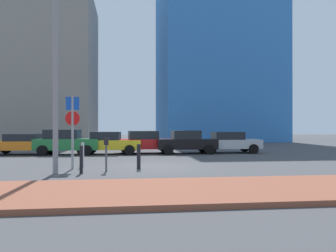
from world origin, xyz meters
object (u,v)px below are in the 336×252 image
parked_car_orange (24,144)px  parked_car_yellow (107,143)px  traffic_bollard_edge (81,160)px  parking_sign_post (73,123)px  traffic_bollard_mid (83,155)px  street_lamp (56,53)px  parked_car_green (67,142)px  traffic_bollard_near (83,155)px  parked_car_silver (228,142)px  parked_car_black (186,142)px  parked_car_red (145,142)px  traffic_bollard_far (139,157)px  parking_meter (106,150)px

parked_car_orange → parked_car_yellow: (5.28, -0.25, 0.04)m
traffic_bollard_edge → parking_sign_post: bearing=110.8°
parked_car_yellow → parking_sign_post: (-1.01, -7.67, 1.19)m
traffic_bollard_mid → street_lamp: bearing=-108.9°
parked_car_green → traffic_bollard_near: size_ratio=4.49×
parked_car_yellow → traffic_bollard_mid: bearing=-95.7°
traffic_bollard_edge → parked_car_yellow: bearing=87.1°
parked_car_silver → traffic_bollard_mid: 11.26m
parked_car_orange → street_lamp: (3.85, -9.30, 3.85)m
parked_car_silver → street_lamp: bearing=-136.3°
parked_car_orange → parked_car_black: (10.45, -0.41, 0.08)m
parked_car_black → traffic_bollard_mid: (-5.86, -6.76, -0.24)m
parked_car_silver → parking_sign_post: size_ratio=1.38×
parked_car_green → traffic_bollard_edge: 9.34m
parked_car_green → parked_car_black: (7.74, -0.15, -0.04)m
street_lamp → parking_sign_post: bearing=73.5°
parked_car_black → street_lamp: size_ratio=0.50×
parked_car_black → parking_sign_post: bearing=-129.5°
parked_car_red → parked_car_green: bearing=-174.9°
parked_car_silver → parked_car_orange: bearing=179.2°
parked_car_yellow → traffic_bollard_near: (-0.79, -6.15, -0.28)m
parking_sign_post → traffic_bollard_far: parking_sign_post is taller
traffic_bollard_far → parked_car_red: bearing=84.9°
parked_car_orange → parking_sign_post: 9.07m
parked_car_red → traffic_bollard_edge: parked_car_red is taller
parked_car_green → parked_car_silver: parked_car_green is taller
parked_car_red → parked_car_silver: 5.66m
parked_car_black → traffic_bollard_mid: size_ratio=3.66×
traffic_bollard_edge → parked_car_black: bearing=57.8°
street_lamp → traffic_bollard_near: bearing=77.6°
parked_car_orange → traffic_bollard_near: bearing=-55.0°
parked_car_yellow → traffic_bollard_far: (1.74, -8.06, -0.22)m
parked_car_silver → traffic_bollard_far: bearing=-128.2°
parked_car_yellow → street_lamp: size_ratio=0.56×
parking_meter → traffic_bollard_mid: (-1.13, 1.71, -0.33)m
parking_sign_post → traffic_bollard_mid: parking_sign_post is taller
parked_car_black → parking_meter: parked_car_black is taller
street_lamp → traffic_bollard_edge: (0.96, -0.05, -4.02)m
street_lamp → parked_car_silver: bearing=43.7°
parked_car_black → parked_car_silver: (2.97, 0.23, -0.04)m
traffic_bollard_mid → traffic_bollard_far: size_ratio=1.03×
parked_car_orange → traffic_bollard_near: 7.82m
parking_sign_post → traffic_bollard_near: bearing=81.6°
traffic_bollard_far → parking_sign_post: bearing=171.8°
traffic_bollard_near → traffic_bollard_mid: traffic_bollard_mid is taller
parking_meter → traffic_bollard_far: size_ratio=1.27×
parking_meter → street_lamp: street_lamp is taller
parked_car_orange → traffic_bollard_edge: size_ratio=4.06×
parked_car_yellow → street_lamp: 9.93m
parking_sign_post → traffic_bollard_edge: bearing=-69.2°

